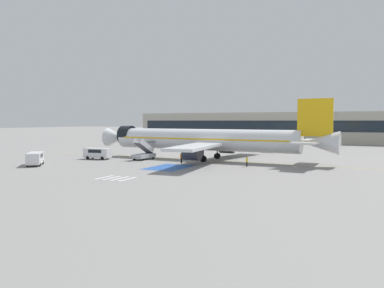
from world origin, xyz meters
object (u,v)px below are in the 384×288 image
airliner (205,140)px  boarding_stairs_forward (144,154)px  service_van_1 (97,153)px  terminal_building (287,127)px  ground_crew_1 (181,157)px  ground_crew_0 (247,161)px  fuel_tanker (274,144)px  service_van_0 (35,158)px

airliner → boarding_stairs_forward: (-10.58, -4.23, -2.71)m
service_van_1 → boarding_stairs_forward: bearing=103.5°
terminal_building → airliner: bearing=-90.9°
airliner → ground_crew_1: airliner is taller
ground_crew_0 → fuel_tanker: bearing=-27.2°
fuel_tanker → service_van_0: bearing=-129.0°
fuel_tanker → terminal_building: (-5.38, 40.41, 3.30)m
ground_crew_0 → boarding_stairs_forward: bearing=50.6°
fuel_tanker → service_van_0: (-27.77, -45.27, -0.45)m
ground_crew_1 → terminal_building: (2.56, 72.64, 3.96)m
service_van_1 → ground_crew_0: size_ratio=3.30×
fuel_tanker → ground_crew_0: size_ratio=6.97×
ground_crew_0 → terminal_building: terminal_building is taller
airliner → ground_crew_0: bearing=-120.9°
boarding_stairs_forward → terminal_building: 71.35m
ground_crew_0 → terminal_building: 73.04m
airliner → fuel_tanker: airliner is taller
service_van_0 → ground_crew_0: 34.00m
service_van_0 → fuel_tanker: bearing=18.5°
fuel_tanker → ground_crew_1: 33.19m
ground_crew_1 → airliner: bearing=-169.3°
boarding_stairs_forward → terminal_building: size_ratio=0.05×
ground_crew_1 → terminal_building: terminal_building is taller
airliner → ground_crew_0: size_ratio=28.88×
boarding_stairs_forward → fuel_tanker: (17.01, 29.87, 0.71)m
fuel_tanker → ground_crew_1: (-7.94, -32.22, -0.66)m
terminal_building → fuel_tanker: bearing=-82.4°
airliner → terminal_building: size_ratio=0.42×
airliner → terminal_building: airliner is taller
airliner → service_van_0: bearing=134.1°
service_van_0 → ground_crew_0: (31.29, 13.31, -0.34)m
ground_crew_0 → terminal_building: bearing=-26.5°
boarding_stairs_forward → fuel_tanker: size_ratio=0.48×
boarding_stairs_forward → service_van_0: bearing=-123.4°
service_van_0 → terminal_building: 88.64m
boarding_stairs_forward → airliner: bearing=23.3°
airliner → service_van_1: (-18.80, -7.51, -2.47)m
fuel_tanker → service_van_1: size_ratio=2.11×
fuel_tanker → service_van_0: fuel_tanker is taller
service_van_1 → service_van_0: bearing=-20.0°
service_van_0 → ground_crew_0: bearing=-17.0°
service_van_0 → ground_crew_1: (19.83, 13.05, -0.21)m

